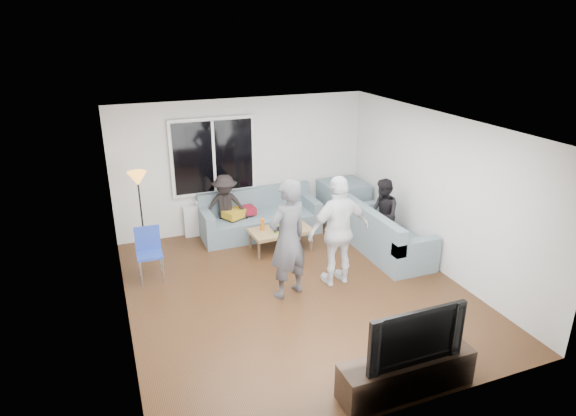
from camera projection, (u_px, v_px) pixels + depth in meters
name	position (u px, v px, depth m)	size (l,w,h in m)	color
floor	(296.00, 291.00, 7.69)	(5.00, 5.50, 0.04)	#56351C
ceiling	(297.00, 124.00, 6.75)	(5.00, 5.50, 0.04)	white
wall_back	(243.00, 165.00, 9.63)	(5.00, 0.04, 2.60)	silver
wall_front	(403.00, 310.00, 4.81)	(5.00, 0.04, 2.60)	silver
wall_left	(117.00, 239.00, 6.36)	(0.04, 5.50, 2.60)	silver
wall_right	(438.00, 193.00, 8.07)	(0.04, 5.50, 2.60)	silver
window_frame	(213.00, 156.00, 9.27)	(1.62, 0.06, 1.47)	white
window_glass	(214.00, 157.00, 9.23)	(1.50, 0.02, 1.35)	black
window_mullion	(214.00, 157.00, 9.22)	(0.05, 0.03, 1.35)	white
radiator	(217.00, 218.00, 9.67)	(1.30, 0.12, 0.62)	silver
potted_plant	(227.00, 194.00, 9.55)	(0.20, 0.16, 0.35)	#376D2B
vase	(200.00, 201.00, 9.39)	(0.17, 0.17, 0.18)	white
sofa_back_section	(260.00, 214.00, 9.56)	(2.30, 0.85, 0.85)	slate
sofa_right_section	(386.00, 230.00, 8.80)	(0.85, 2.00, 0.85)	slate
sofa_corner	(343.00, 202.00, 10.18)	(0.85, 0.85, 0.85)	slate
cushion_yellow	(234.00, 214.00, 9.34)	(0.38, 0.32, 0.14)	#BC8E1B
cushion_red	(245.00, 211.00, 9.49)	(0.36, 0.30, 0.13)	maroon
coffee_table	(281.00, 239.00, 8.99)	(1.10, 0.60, 0.40)	tan
pitcher	(284.00, 226.00, 8.83)	(0.17, 0.17, 0.17)	maroon
side_chair	(150.00, 255.00, 7.87)	(0.40, 0.40, 0.86)	#2742AC
floor_lamp	(142.00, 216.00, 8.52)	(0.32, 0.32, 1.56)	orange
player_left	(288.00, 239.00, 7.25)	(0.68, 0.44, 1.86)	#434348
player_right	(339.00, 231.00, 7.61)	(1.04, 0.43, 1.78)	silver
spectator_right	(382.00, 215.00, 8.86)	(0.65, 0.50, 1.33)	black
spectator_back	(225.00, 207.00, 9.28)	(0.83, 0.48, 1.28)	black
tv_console	(406.00, 374.00, 5.54)	(1.60, 0.40, 0.44)	#332519
television	(411.00, 332.00, 5.34)	(1.18, 0.15, 0.68)	black
bottle_a	(262.00, 225.00, 8.83)	(0.07, 0.07, 0.23)	orange
bottle_c	(281.00, 221.00, 9.07)	(0.07, 0.07, 0.17)	black
bottle_d	(294.00, 222.00, 8.92)	(0.07, 0.07, 0.24)	#FF4816
bottle_b	(276.00, 226.00, 8.73)	(0.08, 0.08, 0.26)	green
bottle_e	(296.00, 219.00, 9.07)	(0.07, 0.07, 0.23)	black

